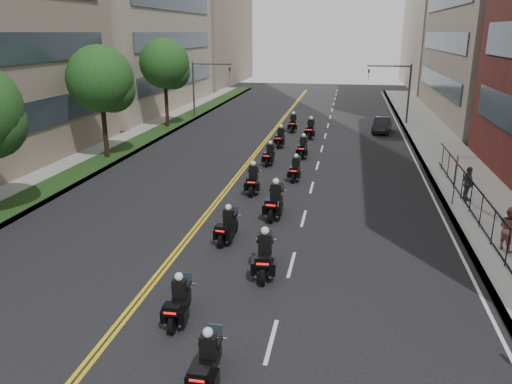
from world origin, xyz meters
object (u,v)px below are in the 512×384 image
motorcycle_3 (265,257)px  motorcycle_6 (253,180)px  pedestrian_b (509,228)px  pedestrian_c (468,184)px  motorcycle_2 (179,303)px  motorcycle_7 (295,170)px  motorcycle_10 (280,138)px  motorcycle_12 (293,124)px  parked_sedan (382,125)px  motorcycle_4 (228,227)px  motorcycle_11 (310,130)px  motorcycle_9 (303,148)px  motorcycle_8 (270,155)px  motorcycle_1 (207,364)px  motorcycle_5 (275,202)px

motorcycle_3 → motorcycle_6: 9.71m
pedestrian_b → pedestrian_c: (-0.26, 6.14, -0.01)m
motorcycle_2 → motorcycle_3: (2.04, 3.48, 0.10)m
motorcycle_7 → motorcycle_10: (-2.09, 8.72, 0.06)m
motorcycle_12 → parked_sedan: size_ratio=0.61×
motorcycle_2 → motorcycle_4: size_ratio=0.97×
motorcycle_7 → pedestrian_b: (9.35, -8.76, 0.42)m
motorcycle_11 → parked_sedan: (5.98, 3.87, -0.08)m
motorcycle_6 → motorcycle_10: bearing=85.3°
motorcycle_2 → pedestrian_b: 13.23m
parked_sedan → pedestrian_b: (3.46, -24.95, 0.40)m
motorcycle_3 → motorcycle_9: 17.93m
motorcycle_4 → motorcycle_8: bearing=98.0°
motorcycle_9 → motorcycle_7: bearing=-86.3°
motorcycle_1 → motorcycle_10: size_ratio=0.90×
motorcycle_1 → pedestrian_c: size_ratio=1.18×
motorcycle_11 → pedestrian_b: 23.10m
motorcycle_5 → motorcycle_9: 11.97m
motorcycle_1 → motorcycle_12: 33.56m
motorcycle_8 → motorcycle_10: bearing=95.6°
motorcycle_1 → motorcycle_10: bearing=94.4°
motorcycle_2 → pedestrian_c: bearing=48.3°
pedestrian_c → motorcycle_2: bearing=128.9°
motorcycle_1 → motorcycle_7: motorcycle_7 is taller
motorcycle_3 → motorcycle_8: (-2.29, 15.65, -0.09)m
motorcycle_6 → parked_sedan: bearing=62.4°
pedestrian_b → motorcycle_8: bearing=13.9°
motorcycle_5 → motorcycle_8: motorcycle_5 is taller
motorcycle_7 → motorcycle_12: bearing=99.4°
motorcycle_2 → motorcycle_11: motorcycle_11 is taller
motorcycle_7 → motorcycle_10: size_ratio=0.92×
pedestrian_b → motorcycle_3: bearing=81.9°
motorcycle_11 → parked_sedan: bearing=35.1°
motorcycle_2 → pedestrian_b: (11.18, 7.07, 0.43)m
motorcycle_5 → pedestrian_c: size_ratio=1.43×
motorcycle_1 → pedestrian_c: (9.28, 15.84, 0.43)m
motorcycle_12 → parked_sedan: 7.81m
motorcycle_4 → motorcycle_5: 3.58m
motorcycle_8 → motorcycle_12: (0.23, 11.76, 0.07)m
motorcycle_7 → motorcycle_10: 8.97m
motorcycle_3 → parked_sedan: bearing=73.1°
motorcycle_4 → motorcycle_5: bearing=71.7°
motorcycle_6 → motorcycle_7: size_ratio=1.12×
motorcycle_6 → motorcycle_2: bearing=-94.3°
motorcycle_1 → parked_sedan: (6.08, 34.66, 0.03)m
motorcycle_7 → motorcycle_9: (-0.07, 5.57, 0.05)m
motorcycle_12 → motorcycle_1: bearing=-88.0°
motorcycle_3 → motorcycle_12: motorcycle_3 is taller
motorcycle_2 → motorcycle_12: bearing=87.9°
motorcycle_1 → motorcycle_9: bearing=90.2°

